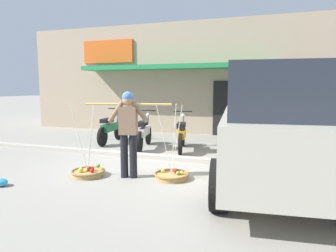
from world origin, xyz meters
The scene contains 12 objects.
ground_plane centered at (0.00, 0.00, 0.00)m, with size 90.00×90.00×0.00m, color gray.
sidewalk_curb centered at (0.00, 0.70, 0.05)m, with size 20.00×0.24×0.10m, color #AEA89C.
fruit_vendor centered at (0.23, -0.95, 0.98)m, with size 1.66×0.40×1.70m.
fruit_basket_left_side centered at (-0.60, -1.12, 0.08)m, with size 0.68×0.68×1.45m.
fruit_basket_right_side centered at (1.05, -0.77, 0.07)m, with size 0.68×0.68×1.45m.
motorcycle_nearest_shop centered at (-1.99, 2.24, 0.45)m, with size 0.54×1.82×1.09m.
motorcycle_second_in_row centered at (-0.64, 1.80, 0.45)m, with size 0.57×1.80×1.09m.
motorcycle_third_in_row centered at (0.50, 1.84, 0.45)m, with size 0.60×1.79×1.09m.
motorcycle_end_of_row centered at (1.98, 2.21, 0.45)m, with size 0.62×1.79×1.09m.
parked_truck centered at (2.97, -0.47, 1.13)m, with size 2.55×4.98×2.10m.
storefront_building centered at (-0.59, 7.38, 2.10)m, with size 13.00×6.00×4.20m.
plastic_litter_bag centered at (-1.74, -2.19, 0.07)m, with size 0.28×0.22×0.14m, color #3393D1.
Camera 1 is at (2.84, -6.20, 1.78)m, focal length 32.34 mm.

